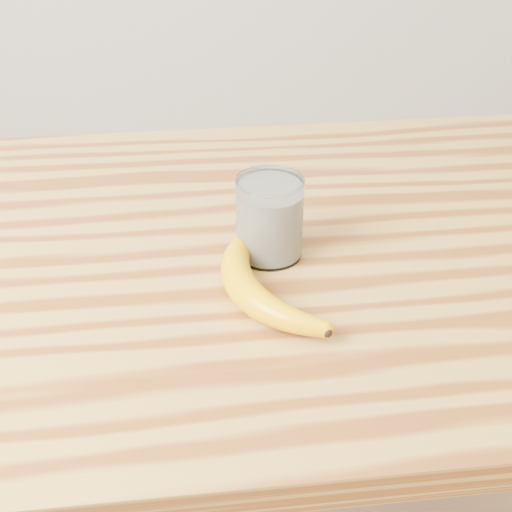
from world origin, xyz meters
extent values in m
cube|color=#AC7B33|center=(0.00, 0.00, 0.88)|extent=(1.20, 0.80, 0.04)
cylinder|color=brown|center=(0.54, 0.34, 0.43)|extent=(0.06, 0.06, 0.86)
cylinder|color=white|center=(0.06, -0.02, 0.95)|extent=(0.09, 0.09, 0.11)
torus|color=white|center=(0.06, -0.02, 1.01)|extent=(0.09, 0.09, 0.00)
cylinder|color=silver|center=(0.06, -0.02, 0.95)|extent=(0.08, 0.08, 0.09)
camera|label=1|loc=(-0.05, -0.81, 1.42)|focal=50.00mm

